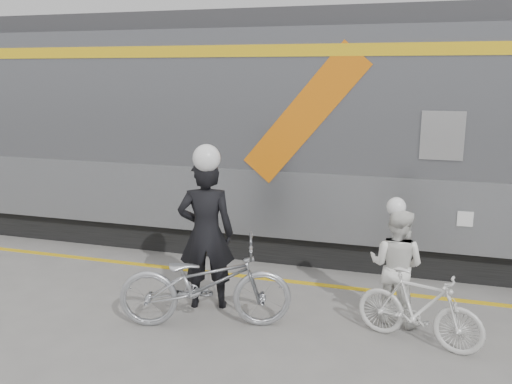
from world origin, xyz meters
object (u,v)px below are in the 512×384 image
at_px(man, 206,234).
at_px(bicycle_left, 205,283).
at_px(woman, 396,266).
at_px(bicycle_right, 419,308).

bearing_deg(man, bicycle_left, 92.64).
xyz_separation_m(man, bicycle_left, (0.20, -0.55, -0.46)).
bearing_deg(woman, bicycle_right, 136.14).
bearing_deg(bicycle_right, man, 101.78).
relative_size(man, woman, 1.38).
bearing_deg(bicycle_right, woman, 46.14).
relative_size(man, bicycle_right, 1.37).
height_order(bicycle_left, woman, woman).
bearing_deg(bicycle_left, bicycle_right, -101.30).
height_order(bicycle_left, bicycle_right, bicycle_left).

